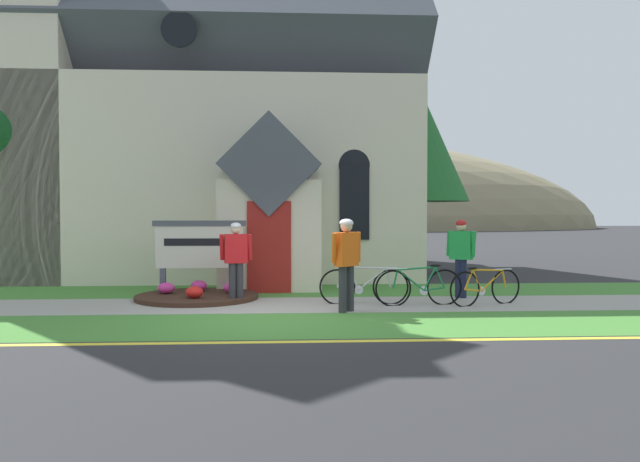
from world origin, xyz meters
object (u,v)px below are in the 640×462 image
object	(u,v)px
bicycle_red	(485,287)
cyclist_in_orange_jersey	(346,257)
roadside_conifer	(410,135)
cyclist_in_yellow_jersey	(461,252)
cyclist_in_white_jersey	(236,256)
church_sign	(200,247)
bicycle_black	(419,286)
bicycle_white	(364,286)

from	to	relation	value
bicycle_red	cyclist_in_orange_jersey	size ratio (longest dim) A/B	0.94
bicycle_red	roadside_conifer	world-z (taller)	roadside_conifer
cyclist_in_yellow_jersey	cyclist_in_white_jersey	size ratio (longest dim) A/B	1.03
roadside_conifer	bicycle_red	bearing A→B (deg)	-88.21
cyclist_in_yellow_jersey	cyclist_in_white_jersey	world-z (taller)	cyclist_in_yellow_jersey
church_sign	cyclist_in_white_jersey	xyz separation A→B (m)	(0.87, -1.01, -0.14)
bicycle_black	church_sign	bearing A→B (deg)	160.30
church_sign	cyclist_in_white_jersey	world-z (taller)	church_sign
cyclist_in_white_jersey	bicycle_white	bearing A→B (deg)	-8.11
bicycle_black	cyclist_in_white_jersey	bearing A→B (deg)	170.59
bicycle_white	bicycle_black	bearing A→B (deg)	-12.47
bicycle_black	cyclist_in_yellow_jersey	distance (m)	1.63
bicycle_black	roadside_conifer	size ratio (longest dim) A/B	0.29
cyclist_in_yellow_jersey	bicycle_black	bearing A→B (deg)	-137.80
church_sign	bicycle_white	xyz separation A→B (m)	(3.44, -1.38, -0.72)
church_sign	cyclist_in_orange_jersey	xyz separation A→B (m)	(3.00, -2.36, -0.07)
bicycle_white	bicycle_red	world-z (taller)	bicycle_white
bicycle_red	cyclist_in_yellow_jersey	bearing A→B (deg)	100.30
bicycle_black	cyclist_in_orange_jersey	size ratio (longest dim) A/B	1.03
bicycle_red	cyclist_in_white_jersey	distance (m)	5.05
bicycle_red	cyclist_in_orange_jersey	distance (m)	3.00
cyclist_in_orange_jersey	roadside_conifer	world-z (taller)	roadside_conifer
bicycle_white	bicycle_black	world-z (taller)	bicycle_black
church_sign	cyclist_in_yellow_jersey	distance (m)	5.68
church_sign	cyclist_in_yellow_jersey	world-z (taller)	cyclist_in_yellow_jersey
cyclist_in_white_jersey	bicycle_black	bearing A→B (deg)	-9.41
bicycle_black	cyclist_in_yellow_jersey	size ratio (longest dim) A/B	1.05
cyclist_in_yellow_jersey	church_sign	bearing A→B (deg)	173.93
bicycle_white	cyclist_in_yellow_jersey	xyz separation A→B (m)	(2.20, 0.78, 0.61)
church_sign	cyclist_in_yellow_jersey	xyz separation A→B (m)	(5.64, -0.60, -0.10)
bicycle_white	roadside_conifer	world-z (taller)	roadside_conifer
bicycle_black	cyclist_in_orange_jersey	bearing A→B (deg)	-154.11
bicycle_red	bicycle_black	distance (m)	1.32
bicycle_black	roadside_conifer	distance (m)	7.59
cyclist_in_orange_jersey	bicycle_red	bearing A→B (deg)	13.89
bicycle_white	cyclist_in_white_jersey	xyz separation A→B (m)	(-2.57, 0.37, 0.58)
bicycle_black	bicycle_red	bearing A→B (deg)	-1.66
bicycle_black	cyclist_in_orange_jersey	xyz separation A→B (m)	(-1.53, -0.74, 0.64)
cyclist_in_yellow_jersey	roadside_conifer	xyz separation A→B (m)	(-0.01, 5.46, 3.18)
cyclist_in_orange_jersey	cyclist_in_white_jersey	world-z (taller)	cyclist_in_orange_jersey
bicycle_white	cyclist_in_yellow_jersey	bearing A→B (deg)	19.47
cyclist_in_orange_jersey	cyclist_in_white_jersey	size ratio (longest dim) A/B	1.05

